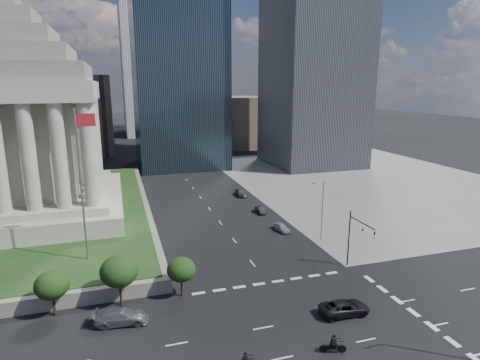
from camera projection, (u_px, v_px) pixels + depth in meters
name	position (u px, v px, depth m)	size (l,w,h in m)	color
ground	(173.00, 162.00, 131.13)	(500.00, 500.00, 0.00)	black
sidewalk_ne	(366.00, 179.00, 107.27)	(68.00, 90.00, 0.03)	slate
war_memorial	(11.00, 105.00, 68.04)	(34.00, 34.00, 39.00)	gray
flagpole	(82.00, 178.00, 51.18)	(2.52, 0.24, 20.00)	slate
midrise_glass	(178.00, 67.00, 120.13)	(26.00, 26.00, 60.00)	black
building_filler_ne	(239.00, 121.00, 165.94)	(20.00, 30.00, 20.00)	brown
building_filler_nw	(78.00, 115.00, 147.09)	(24.00, 30.00, 28.00)	brown
traffic_signal_ne	(357.00, 234.00, 53.36)	(0.30, 5.74, 8.00)	black
street_lamp_north	(321.00, 207.00, 64.00)	(2.13, 0.22, 10.00)	slate
pickup_truck	(345.00, 308.00, 44.06)	(5.57, 2.57, 1.55)	black
suv_grey	(121.00, 317.00, 42.28)	(5.65, 2.30, 1.64)	#56585D
parked_sedan_near	(281.00, 227.00, 69.23)	(3.96, 1.59, 1.35)	#95999D
parked_sedan_mid	(260.00, 210.00, 79.08)	(1.29, 3.69, 1.22)	black
parked_sedan_far	(241.00, 193.00, 91.10)	(1.87, 4.65, 1.58)	#4C4E53
motorcycle_lead	(333.00, 343.00, 37.66)	(2.58, 0.70, 1.92)	black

